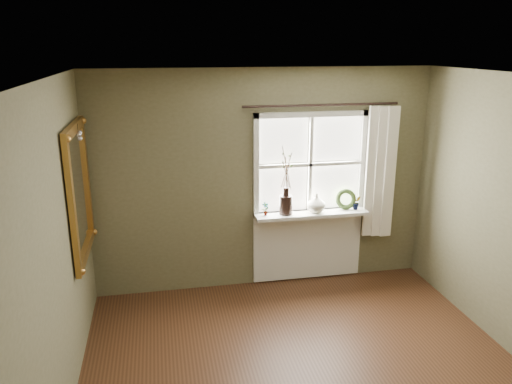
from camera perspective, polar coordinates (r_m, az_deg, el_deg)
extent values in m
plane|color=silver|center=(3.48, 9.03, 12.34)|extent=(4.50, 4.50, 0.00)
cube|color=brown|center=(5.89, 0.82, 1.38)|extent=(4.00, 0.10, 2.60)
cube|color=brown|center=(3.71, -23.82, -9.57)|extent=(0.10, 4.50, 2.60)
cube|color=white|center=(6.07, 6.05, -2.29)|extent=(1.36, 0.06, 0.06)
cube|color=white|center=(5.80, 6.40, 8.81)|extent=(1.36, 0.06, 0.06)
cube|color=white|center=(5.75, 0.02, 2.86)|extent=(0.06, 0.06, 1.24)
cube|color=white|center=(6.13, 12.03, 3.36)|extent=(0.06, 0.06, 1.24)
cube|color=white|center=(5.91, 6.22, 3.13)|extent=(1.24, 0.05, 0.04)
cube|color=white|center=(5.91, 6.22, 3.13)|extent=(0.04, 0.05, 1.12)
cube|color=white|center=(5.79, 3.14, 5.90)|extent=(0.59, 0.01, 0.53)
cube|color=white|center=(5.98, 9.23, 6.06)|extent=(0.59, 0.01, 0.53)
cube|color=white|center=(5.92, 3.06, 0.28)|extent=(0.59, 0.01, 0.53)
cube|color=white|center=(6.11, 8.97, 0.62)|extent=(0.59, 0.01, 0.53)
cube|color=white|center=(5.98, 6.33, -2.50)|extent=(1.36, 0.26, 0.04)
cube|color=white|center=(6.24, 5.90, -6.00)|extent=(1.36, 0.04, 0.88)
cylinder|color=black|center=(5.85, 3.43, -1.47)|extent=(0.20, 0.20, 0.23)
imported|color=beige|center=(5.96, 6.91, -1.25)|extent=(0.28, 0.28, 0.23)
torus|color=#344820|center=(6.12, 10.21, -1.05)|extent=(0.27, 0.15, 0.26)
imported|color=#344820|center=(5.81, 1.08, -1.93)|extent=(0.10, 0.08, 0.16)
imported|color=#344820|center=(6.14, 11.42, -1.19)|extent=(0.09, 0.08, 0.17)
cube|color=#EFE6CF|center=(6.16, 13.92, 2.18)|extent=(0.36, 0.12, 1.59)
cylinder|color=black|center=(5.77, 7.55, 9.83)|extent=(1.84, 0.03, 0.03)
cube|color=white|center=(5.09, -19.59, 0.03)|extent=(0.02, 0.91, 1.12)
cube|color=#A77431|center=(4.96, -20.16, 6.80)|extent=(0.05, 1.10, 0.10)
cube|color=#A77431|center=(5.29, -18.85, -6.32)|extent=(0.05, 1.10, 0.10)
cube|color=#A77431|center=(4.61, -20.29, -1.72)|extent=(0.05, 0.10, 1.12)
cube|color=#A77431|center=(5.57, -18.81, 1.48)|extent=(0.05, 0.10, 1.12)
sphere|color=silver|center=(4.93, -19.57, 6.19)|extent=(0.04, 0.04, 0.04)
sphere|color=silver|center=(4.97, -19.48, 5.79)|extent=(0.04, 0.04, 0.04)
sphere|color=silver|center=(4.99, -19.49, 6.42)|extent=(0.04, 0.04, 0.04)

